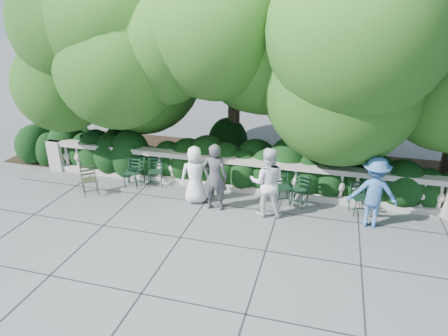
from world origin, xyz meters
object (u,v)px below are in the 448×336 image
(chair_weathered, at_px, (92,196))
(chair_b, at_px, (156,187))
(person_woman_grey, at_px, (215,177))
(chair_a, at_px, (133,185))
(chair_f, at_px, (360,215))
(chair_d, at_px, (284,205))
(person_businessman, at_px, (195,175))
(chair_c, at_px, (131,188))
(person_casual_man, at_px, (267,182))
(person_older_blue, at_px, (374,192))
(chair_e, at_px, (296,208))

(chair_weathered, bearing_deg, chair_b, -5.93)
(chair_weathered, bearing_deg, person_woman_grey, -36.29)
(chair_a, relative_size, chair_f, 1.00)
(chair_d, bearing_deg, person_businessman, 162.33)
(chair_weathered, bearing_deg, chair_a, 12.29)
(chair_weathered, distance_m, person_businessman, 3.06)
(person_woman_grey, bearing_deg, chair_b, -22.99)
(chair_weathered, height_order, person_woman_grey, person_woman_grey)
(chair_f, bearing_deg, chair_c, 157.99)
(chair_c, height_order, person_casual_man, person_casual_man)
(chair_d, height_order, person_casual_man, person_casual_man)
(person_older_blue, bearing_deg, chair_b, -9.56)
(chair_c, distance_m, chair_d, 4.47)
(chair_weathered, bearing_deg, chair_c, 3.58)
(chair_b, bearing_deg, person_older_blue, -25.11)
(chair_weathered, bearing_deg, chair_f, -33.61)
(chair_c, distance_m, chair_f, 6.41)
(chair_f, height_order, person_businessman, person_businessman)
(chair_a, xyz_separation_m, chair_c, (0.05, -0.22, 0.00))
(chair_d, distance_m, person_businessman, 2.53)
(chair_b, xyz_separation_m, chair_f, (5.74, -0.14, 0.00))
(chair_d, bearing_deg, chair_e, -41.79)
(chair_b, xyz_separation_m, person_casual_man, (3.40, -0.72, 0.91))
(chair_c, height_order, chair_e, same)
(chair_f, bearing_deg, chair_weathered, 164.05)
(chair_d, bearing_deg, chair_weathered, 161.64)
(chair_d, height_order, person_older_blue, person_older_blue)
(chair_b, relative_size, person_older_blue, 0.48)
(person_woman_grey, bearing_deg, chair_a, -17.56)
(chair_a, relative_size, chair_d, 1.00)
(person_businessman, bearing_deg, chair_weathered, -13.10)
(chair_d, xyz_separation_m, chair_weathered, (-5.27, -0.94, 0.00))
(chair_weathered, bearing_deg, chair_d, -30.43)
(chair_e, distance_m, person_businessman, 2.81)
(person_casual_man, bearing_deg, chair_c, -14.87)
(chair_e, bearing_deg, chair_a, -162.87)
(chair_e, height_order, person_businessman, person_businessman)
(chair_c, height_order, chair_d, same)
(person_woman_grey, bearing_deg, person_businessman, -22.99)
(chair_e, distance_m, chair_weathered, 5.65)
(person_woman_grey, height_order, person_casual_man, person_casual_man)
(chair_weathered, xyz_separation_m, person_casual_man, (4.88, 0.30, 0.91))
(person_businessman, relative_size, person_older_blue, 0.90)
(chair_e, relative_size, person_casual_man, 0.46)
(chair_d, relative_size, chair_weathered, 1.00)
(chair_b, distance_m, person_older_blue, 6.01)
(chair_e, distance_m, person_casual_man, 1.28)
(chair_b, relative_size, person_businessman, 0.53)
(chair_d, distance_m, person_older_blue, 2.35)
(person_businessman, bearing_deg, chair_a, -35.85)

